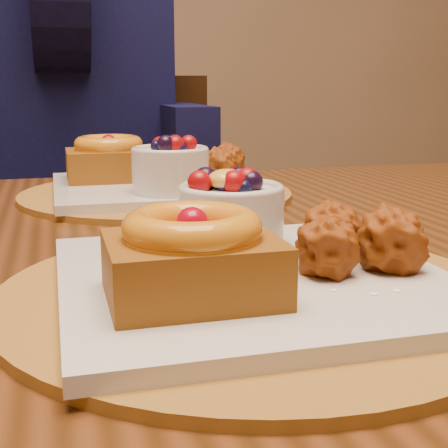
{
  "coord_description": "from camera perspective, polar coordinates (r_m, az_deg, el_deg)",
  "views": [
    {
      "loc": [
        -0.08,
        -0.55,
        0.91
      ],
      "look_at": [
        0.05,
        -0.08,
        0.8
      ],
      "focal_mm": 50.0,
      "sensor_mm": 36.0,
      "label": 1
    }
  ],
  "objects": [
    {
      "name": "diner",
      "position": [
        1.4,
        -14.67,
        14.36
      ],
      "size": [
        0.55,
        0.52,
        0.9
      ],
      "rotation": [
        0.0,
        0.0,
        0.18
      ],
      "color": "black",
      "rests_on": "ground"
    },
    {
      "name": "place_setting_far",
      "position": [
        0.88,
        -6.39,
        4.27
      ],
      "size": [
        0.38,
        0.38,
        0.09
      ],
      "color": "#5F3912",
      "rests_on": "dining_table"
    },
    {
      "name": "place_setting_near",
      "position": [
        0.47,
        2.07,
        -3.57
      ],
      "size": [
        0.38,
        0.38,
        0.09
      ],
      "color": "#5F3912",
      "rests_on": "dining_table"
    },
    {
      "name": "dining_table",
      "position": [
        0.7,
        -3.08,
        -6.86
      ],
      "size": [
        1.6,
        0.9,
        0.76
      ],
      "color": "#341B09",
      "rests_on": "ground"
    },
    {
      "name": "chair_far",
      "position": [
        1.42,
        -10.4,
        -3.7
      ],
      "size": [
        0.53,
        0.53,
        0.93
      ],
      "rotation": [
        0.0,
        0.0,
        -0.2
      ],
      "color": "black",
      "rests_on": "ground"
    }
  ]
}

